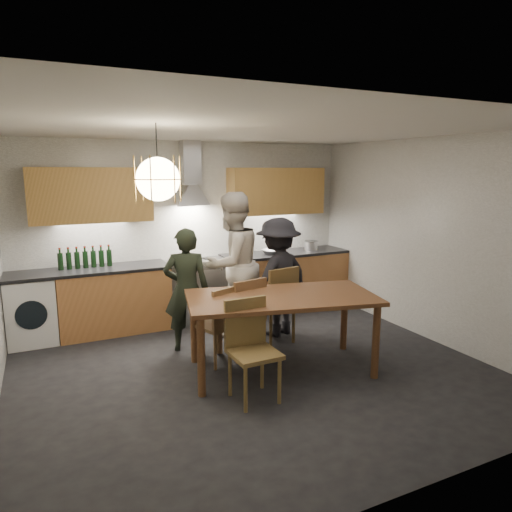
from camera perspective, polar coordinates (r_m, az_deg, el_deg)
name	(u,v)px	position (r m, az deg, el deg)	size (l,w,h in m)	color
ground	(253,369)	(5.23, -0.43, -14.00)	(5.00, 5.00, 0.00)	black
room_shell	(252,216)	(4.77, -0.46, 4.97)	(5.02, 4.52, 2.61)	silver
counter_run	(199,289)	(6.80, -7.18, -4.17)	(5.00, 0.62, 0.90)	tan
range_stove	(197,290)	(6.79, -7.36, -4.27)	(0.90, 0.60, 0.92)	silver
wall_fixtures	(192,192)	(6.69, -7.97, 7.92)	(4.30, 0.54, 1.10)	tan
pendant_lamp	(158,179)	(4.33, -12.16, 9.37)	(0.43, 0.43, 0.70)	black
dining_table	(281,304)	(4.97, 3.21, -6.04)	(2.19, 1.43, 0.85)	brown
chair_back_left	(221,320)	(5.20, -4.38, -7.96)	(0.53, 0.53, 0.91)	brown
chair_back_mid	(245,312)	(5.35, -1.35, -7.06)	(0.51, 0.51, 0.96)	brown
chair_back_right	(278,300)	(5.77, 2.79, -5.53)	(0.53, 0.53, 1.00)	brown
chair_front	(250,342)	(4.47, -0.74, -10.71)	(0.45, 0.45, 0.97)	brown
person_left	(187,290)	(5.60, -8.68, -4.20)	(0.55, 0.36, 1.51)	black
person_mid	(232,264)	(6.06, -3.02, -1.04)	(0.93, 0.72, 1.91)	beige
person_right	(278,277)	(6.06, 2.78, -2.64)	(1.02, 0.59, 1.58)	black
mixing_bowl	(272,252)	(7.09, 1.95, 0.54)	(0.29, 0.29, 0.07)	silver
stock_pot	(311,246)	(7.48, 6.88, 1.29)	(0.21, 0.21, 0.15)	silver
wine_bottles	(85,257)	(6.47, -20.57, -0.14)	(0.68, 0.07, 0.29)	black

